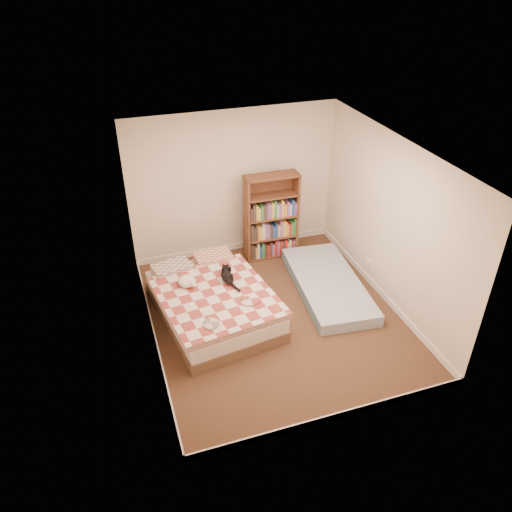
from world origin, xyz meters
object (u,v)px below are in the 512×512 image
object	(u,v)px
bookshelf	(270,226)
floor_mattress	(328,284)
bed	(212,301)
white_dog	(188,281)
black_cat	(227,275)

from	to	relation	value
bookshelf	floor_mattress	size ratio (longest dim) A/B	0.72
bed	bookshelf	xyz separation A→B (m)	(1.37, 1.33, 0.30)
bed	white_dog	xyz separation A→B (m)	(-0.31, 0.16, 0.31)
black_cat	floor_mattress	bearing A→B (deg)	6.05
floor_mattress	white_dog	size ratio (longest dim) A/B	6.33
bookshelf	floor_mattress	distance (m)	1.46
floor_mattress	white_dog	distance (m)	2.23
floor_mattress	black_cat	size ratio (longest dim) A/B	3.40
black_cat	white_dog	world-z (taller)	black_cat
black_cat	bed	bearing A→B (deg)	-143.14
bed	bookshelf	world-z (taller)	bookshelf
bookshelf	black_cat	bearing A→B (deg)	-131.92
bed	black_cat	bearing A→B (deg)	19.03
white_dog	bookshelf	bearing A→B (deg)	49.20
bed	floor_mattress	xyz separation A→B (m)	(1.87, 0.04, -0.15)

